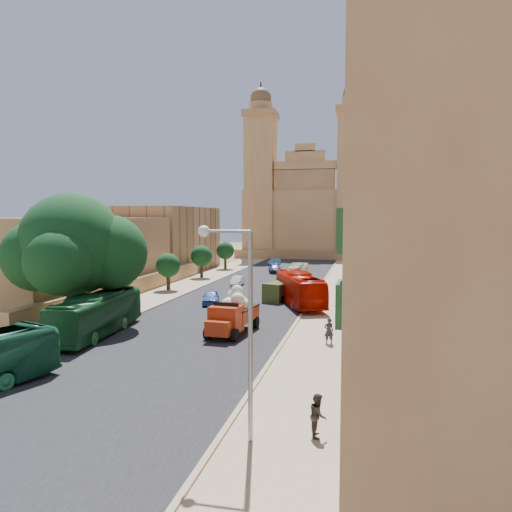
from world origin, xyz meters
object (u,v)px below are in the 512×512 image
at_px(red_truck, 233,313).
at_px(bus_green_north, 97,314).
at_px(car_blue_a, 211,297).
at_px(car_cream, 289,285).
at_px(pedestrian_a, 329,331).
at_px(church, 308,212).
at_px(car_dkblue, 275,269).
at_px(street_tree_c, 201,256).
at_px(olive_pickup, 281,291).
at_px(car_white_a, 237,281).
at_px(bus_red_east, 300,289).
at_px(car_blue_b, 274,262).
at_px(street_tree_d, 225,251).
at_px(streetlamp, 238,306).
at_px(street_tree_b, 168,266).
at_px(bus_cream_east, 297,275).
at_px(pedestrian_c, 316,299).
at_px(car_white_b, 302,275).
at_px(street_tree_a, 118,273).
at_px(ficus_tree, 73,249).

bearing_deg(red_truck, bus_green_north, -164.65).
relative_size(car_blue_a, car_cream, 0.91).
bearing_deg(pedestrian_a, church, -102.84).
bearing_deg(car_dkblue, church, 74.02).
relative_size(street_tree_c, olive_pickup, 0.91).
height_order(red_truck, car_white_a, red_truck).
bearing_deg(bus_red_east, pedestrian_a, 84.24).
xyz_separation_m(bus_green_north, car_blue_b, (3.08, 54.21, -0.95)).
xyz_separation_m(street_tree_d, streetlamp, (17.72, -60.00, 2.22)).
height_order(church, street_tree_b, church).
distance_m(red_truck, car_blue_b, 52.02).
relative_size(street_tree_d, pedestrian_a, 2.52).
height_order(bus_cream_east, car_cream, bus_cream_east).
bearing_deg(pedestrian_c, car_blue_b, -148.40).
relative_size(red_truck, bus_green_north, 0.56).
bearing_deg(car_dkblue, bus_cream_east, -81.95).
height_order(car_blue_a, pedestrian_c, pedestrian_c).
bearing_deg(car_blue_b, bus_red_east, -62.03).
relative_size(red_truck, car_blue_a, 1.55).
bearing_deg(car_white_a, street_tree_b, -141.63).
height_order(olive_pickup, car_white_b, olive_pickup).
distance_m(bus_cream_east, car_blue_a, 16.83).
relative_size(street_tree_c, pedestrian_a, 2.56).
height_order(car_cream, pedestrian_a, pedestrian_a).
distance_m(bus_green_north, car_dkblue, 42.17).
bearing_deg(street_tree_a, car_cream, 48.17).
height_order(bus_red_east, pedestrian_a, bus_red_east).
xyz_separation_m(car_white_a, pedestrian_a, (13.18, -26.23, 0.32)).
xyz_separation_m(street_tree_c, street_tree_d, (0.00, 12.00, -0.05)).
xyz_separation_m(street_tree_d, olive_pickup, (14.00, -28.00, -2.05)).
bearing_deg(car_blue_a, ficus_tree, -135.79).
bearing_deg(pedestrian_c, pedestrian_a, 24.93).
xyz_separation_m(bus_green_north, car_white_a, (3.35, 27.35, -0.95)).
relative_size(red_truck, pedestrian_c, 3.71).
bearing_deg(street_tree_c, pedestrian_c, -47.43).
xyz_separation_m(car_blue_a, pedestrian_a, (12.39, -12.85, 0.21)).
bearing_deg(car_blue_a, street_tree_d, 87.86).
height_order(church, bus_green_north, church).
xyz_separation_m(bus_red_east, car_dkblue, (-7.20, 26.30, -0.90)).
relative_size(bus_cream_east, car_blue_a, 2.31).
height_order(ficus_tree, street_tree_c, ficus_tree).
distance_m(street_tree_b, olive_pickup, 14.69).
bearing_deg(pedestrian_c, car_blue_a, -72.36).
relative_size(church, car_cream, 8.32).
distance_m(church, red_truck, 74.31).
distance_m(car_dkblue, car_white_b, 8.56).
relative_size(street_tree_c, car_white_b, 1.29).
relative_size(church, car_blue_b, 10.63).
bearing_deg(red_truck, car_dkblue, 95.80).
height_order(bus_green_north, pedestrian_c, bus_green_north).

